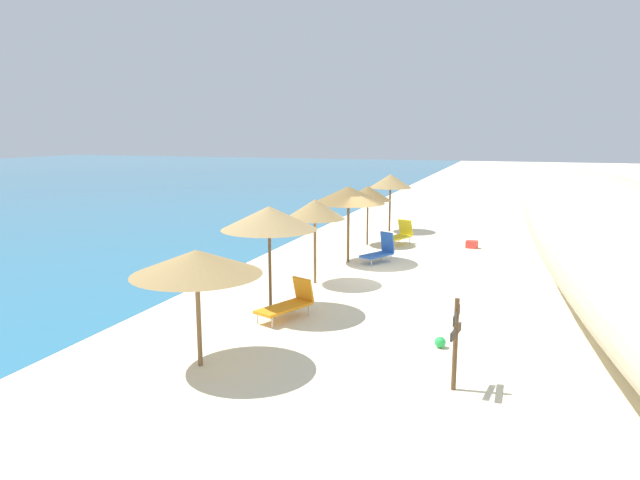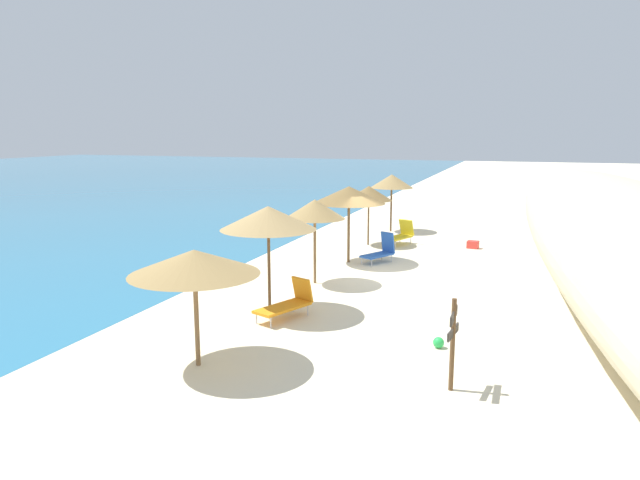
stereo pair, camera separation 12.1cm
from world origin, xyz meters
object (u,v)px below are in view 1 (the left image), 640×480
Objects in this scene: beach_umbrella_5 at (390,181)px; beach_umbrella_0 at (196,262)px; cooler_box at (472,244)px; lounge_chair_1 at (380,251)px; beach_ball at (440,342)px; lounge_chair_0 at (400,234)px; beach_umbrella_1 at (269,218)px; wooden_signpost at (456,336)px; lounge_chair_2 at (289,303)px; beach_umbrella_4 at (368,193)px; beach_umbrella_3 at (348,195)px; beach_umbrella_2 at (315,209)px.

beach_umbrella_0 is at bearing 179.49° from beach_umbrella_5.
beach_umbrella_0 is 15.23m from cooler_box.
lounge_chair_1 is 5.81× the size of beach_ball.
lounge_chair_1 is at bearing 111.10° from lounge_chair_0.
beach_umbrella_1 is 6.24m from wooden_signpost.
beach_umbrella_1 is 1.64× the size of lounge_chair_2.
lounge_chair_0 is 10.79m from lounge_chair_2.
lounge_chair_1 is 3.22× the size of cooler_box.
lounge_chair_1 is (6.92, -1.36, -2.13)m from beach_umbrella_1.
beach_umbrella_1 is 10.04m from beach_umbrella_4.
beach_umbrella_0 is at bearing 163.52° from cooler_box.
beach_umbrella_5 is at bearing -0.94° from beach_umbrella_1.
cooler_box is at bearing -44.43° from beach_umbrella_3.
cooler_box is at bearing 3.83° from wooden_signpost.
beach_umbrella_0 reaches higher than wooden_signpost.
beach_umbrella_0 is 5.64m from beach_ball.
beach_umbrella_4 is (13.77, 0.00, 0.02)m from beach_umbrella_0.
beach_umbrella_1 is 1.76× the size of lounge_chair_0.
beach_umbrella_0 is 1.49× the size of wooden_signpost.
beach_umbrella_3 is at bearing -2.52° from beach_umbrella_2.
beach_umbrella_2 is 1.51× the size of wooden_signpost.
wooden_signpost is 3.92× the size of cooler_box.
lounge_chair_0 is 1.12× the size of lounge_chair_1.
lounge_chair_0 is 3.02m from cooler_box.
beach_umbrella_1 reaches higher than beach_umbrella_4.
lounge_chair_2 reaches higher than beach_ball.
beach_umbrella_5 is (17.45, -0.15, 0.24)m from beach_umbrella_0.
beach_ball is (-1.11, -4.62, -2.43)m from beach_umbrella_1.
beach_umbrella_4 is 1.72× the size of lounge_chair_1.
beach_umbrella_0 is at bearing 110.37° from lounge_chair_1.
wooden_signpost is at bearing -176.76° from cooler_box.
beach_umbrella_3 is (6.54, -0.23, -0.06)m from beach_umbrella_1.
lounge_chair_1 is (0.39, -1.12, -2.07)m from beach_umbrella_3.
beach_umbrella_2 is 6.70m from beach_ball.
lounge_chair_1 reaches higher than lounge_chair_2.
beach_umbrella_2 is 1.65× the size of lounge_chair_0.
beach_umbrella_5 is (10.42, -0.13, 0.05)m from beach_umbrella_2.
beach_umbrella_2 is 5.93× the size of cooler_box.
beach_umbrella_4 reaches higher than lounge_chair_1.
beach_umbrella_3 reaches higher than wooden_signpost.
beach_umbrella_1 is 1.07× the size of beach_umbrella_2.
beach_umbrella_4 is 4.80m from cooler_box.
beach_ball is (-14.83, -4.40, -2.29)m from beach_umbrella_5.
wooden_signpost is at bearing -153.24° from beach_umbrella_3.
beach_ball is at bearing -134.19° from beach_umbrella_2.
beach_umbrella_3 reaches higher than beach_ball.
lounge_chair_2 is (-3.54, -0.54, -1.97)m from beach_umbrella_2.
beach_umbrella_1 is at bearing 76.49° from beach_ball.
lounge_chair_2 is at bearing 77.78° from beach_ball.
beach_umbrella_2 is 7.59m from lounge_chair_0.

